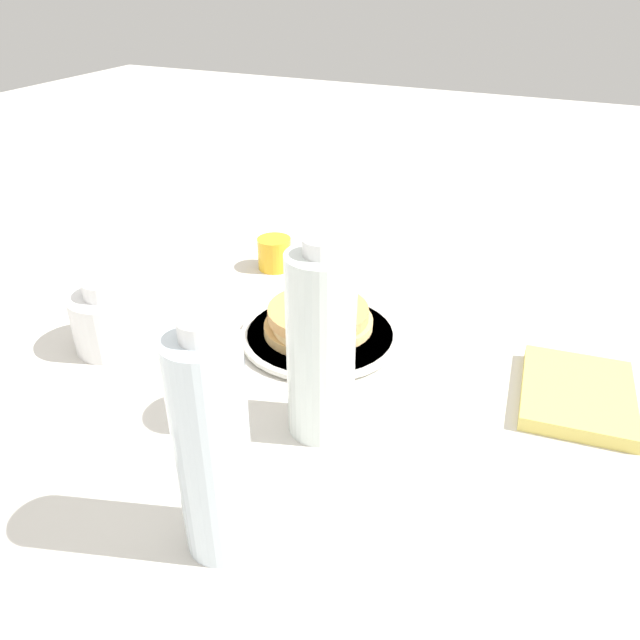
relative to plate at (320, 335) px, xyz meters
The scene contains 8 objects.
ground_plane 0.01m from the plate, 138.79° to the right, with size 4.00×4.00×0.00m, color silver.
plate is the anchor object (origin of this frame).
pancake_stack 0.03m from the plate, ahead, with size 0.15×0.16×0.05m.
juice_glass 0.26m from the plate, 136.71° to the right, with size 0.06×0.06×0.06m.
cream_jug 0.31m from the plate, 62.18° to the right, with size 0.11×0.11×0.11m.
water_bottle_near 0.40m from the plate, 10.05° to the left, with size 0.07×0.07×0.25m.
water_bottle_mid 0.23m from the plate, 24.82° to the left, with size 0.08×0.08×0.25m.
napkin 0.37m from the plate, 90.29° to the left, with size 0.19×0.16×0.02m.
Camera 1 is at (0.74, 0.34, 0.51)m, focal length 35.00 mm.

